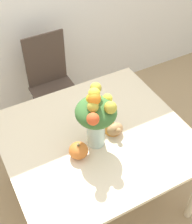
% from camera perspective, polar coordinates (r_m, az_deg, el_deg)
% --- Properties ---
extents(ground_plane, '(12.00, 12.00, 0.00)m').
position_cam_1_polar(ground_plane, '(2.82, 0.04, -14.86)').
color(ground_plane, tan).
extents(dining_table, '(1.28, 1.16, 0.77)m').
position_cam_1_polar(dining_table, '(2.26, 0.05, -5.96)').
color(dining_table, beige).
rests_on(dining_table, ground_plane).
extents(flower_vase, '(0.27, 0.29, 0.49)m').
position_cam_1_polar(flower_vase, '(1.96, 0.05, -0.66)').
color(flower_vase, '#B2CCBC').
rests_on(flower_vase, dining_table).
extents(pumpkin, '(0.13, 0.13, 0.12)m').
position_cam_1_polar(pumpkin, '(2.05, -3.21, -7.03)').
color(pumpkin, orange).
rests_on(pumpkin, dining_table).
extents(turkey_figurine, '(0.12, 0.16, 0.10)m').
position_cam_1_polar(turkey_figurine, '(2.19, 3.26, -2.81)').
color(turkey_figurine, '#A87A4C').
rests_on(turkey_figurine, dining_table).
extents(dining_chair_near_window, '(0.42, 0.42, 1.00)m').
position_cam_1_polar(dining_chair_near_window, '(3.05, -7.93, 4.92)').
color(dining_chair_near_window, '#47382D').
rests_on(dining_chair_near_window, ground_plane).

